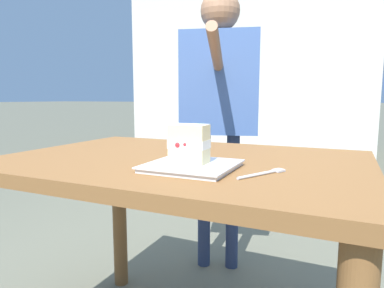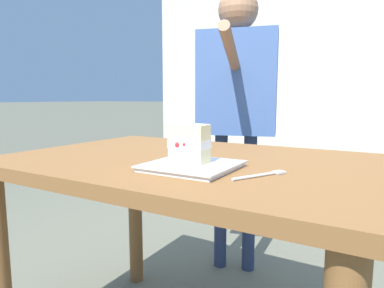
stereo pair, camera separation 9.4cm
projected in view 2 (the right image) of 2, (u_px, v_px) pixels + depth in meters
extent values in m
cylinder|color=brown|center=(0.00, 276.00, 1.15)|extent=(0.07, 0.07, 0.73)
cylinder|color=brown|center=(135.00, 214.00, 1.77)|extent=(0.07, 0.07, 0.73)
cylinder|color=brown|center=(363.00, 264.00, 1.23)|extent=(0.07, 0.07, 0.73)
cube|color=brown|center=(187.00, 163.00, 1.14)|extent=(1.19, 0.84, 0.04)
cube|color=white|center=(192.00, 167.00, 0.95)|extent=(0.23, 0.23, 0.01)
cube|color=white|center=(192.00, 164.00, 0.95)|extent=(0.24, 0.24, 0.00)
cube|color=beige|center=(189.00, 155.00, 0.96)|extent=(0.11, 0.06, 0.04)
cube|color=white|center=(189.00, 144.00, 0.95)|extent=(0.11, 0.06, 0.02)
sphere|color=red|center=(184.00, 144.00, 0.92)|extent=(0.01, 0.01, 0.01)
sphere|color=red|center=(178.00, 145.00, 0.94)|extent=(0.02, 0.02, 0.02)
cube|color=beige|center=(189.00, 132.00, 0.95)|extent=(0.11, 0.06, 0.04)
cube|color=white|center=(189.00, 124.00, 0.94)|extent=(0.10, 0.06, 0.00)
cylinder|color=silver|center=(254.00, 176.00, 0.85)|extent=(0.07, 0.13, 0.01)
cube|color=silver|center=(279.00, 172.00, 0.89)|extent=(0.04, 0.04, 0.01)
cylinder|color=navy|center=(221.00, 201.00, 1.92)|extent=(0.07, 0.07, 0.77)
cylinder|color=navy|center=(249.00, 203.00, 1.88)|extent=(0.07, 0.07, 0.77)
cube|color=#42609E|center=(237.00, 83.00, 1.81)|extent=(0.45, 0.28, 0.55)
sphere|color=#9E7051|center=(238.00, 10.00, 1.76)|extent=(0.21, 0.21, 0.21)
cylinder|color=#9E7051|center=(231.00, 52.00, 1.57)|extent=(0.17, 0.44, 0.20)
cube|color=silver|center=(292.00, 55.00, 5.79)|extent=(3.60, 2.59, 3.42)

